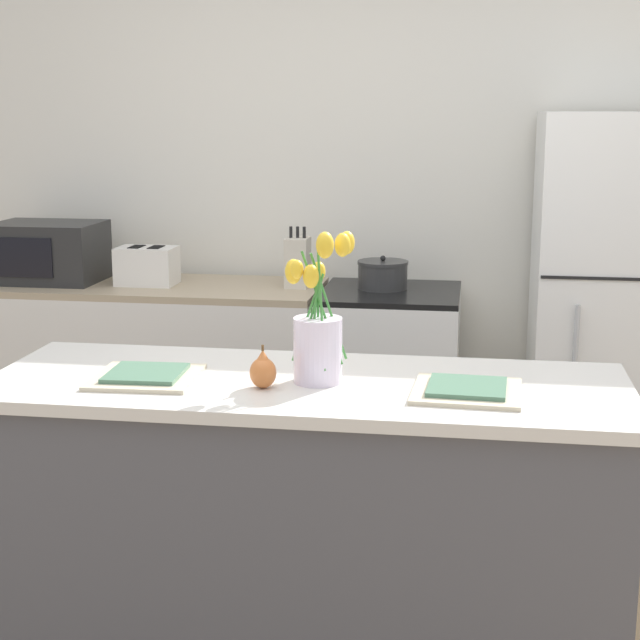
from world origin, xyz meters
TOP-DOWN VIEW (x-y plane):
  - back_wall at (0.00, 2.00)m, footprint 5.20×0.08m
  - kitchen_island at (0.00, 0.00)m, footprint 1.80×0.66m
  - back_counter at (-1.06, 1.60)m, footprint 1.68×0.60m
  - stove_range at (0.10, 1.60)m, footprint 0.60×0.61m
  - refrigerator at (1.05, 1.60)m, footprint 0.68×0.67m
  - flower_vase at (0.04, -0.01)m, footprint 0.19×0.16m
  - pear_figurine at (-0.10, -0.09)m, footprint 0.07×0.07m
  - plate_setting_left at (-0.45, -0.06)m, footprint 0.30×0.30m
  - plate_setting_right at (0.45, -0.06)m, footprint 0.30×0.30m
  - toaster at (-1.00, 1.58)m, footprint 0.28×0.18m
  - cooking_pot at (0.06, 1.64)m, footprint 0.22×0.22m
  - microwave at (-1.48, 1.60)m, footprint 0.48×0.37m
  - knife_block at (-0.32, 1.63)m, footprint 0.10×0.14m

SIDE VIEW (x-z plane):
  - stove_range at x=0.10m, z-range 0.00..0.91m
  - back_counter at x=-1.06m, z-range 0.00..0.91m
  - kitchen_island at x=0.00m, z-range 0.00..0.94m
  - refrigerator at x=1.05m, z-range 0.00..1.67m
  - plate_setting_left at x=-0.45m, z-range 0.94..0.96m
  - plate_setting_right at x=0.45m, z-range 0.94..0.96m
  - cooking_pot at x=0.06m, z-range 0.90..1.04m
  - pear_figurine at x=-0.10m, z-range 0.93..1.05m
  - toaster at x=-1.00m, z-range 0.91..1.08m
  - knife_block at x=-0.32m, z-range 0.88..1.15m
  - microwave at x=-1.48m, z-range 0.91..1.18m
  - flower_vase at x=0.04m, z-range 0.87..1.30m
  - back_wall at x=0.00m, z-range 0.00..2.70m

